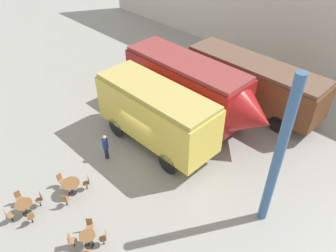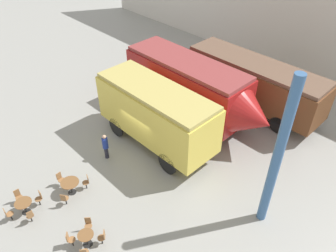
{
  "view_description": "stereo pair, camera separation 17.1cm",
  "coord_description": "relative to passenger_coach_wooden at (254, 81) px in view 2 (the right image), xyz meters",
  "views": [
    {
      "loc": [
        11.86,
        -9.86,
        13.5
      ],
      "look_at": [
        1.0,
        1.0,
        1.6
      ],
      "focal_mm": 35.0,
      "sensor_mm": 36.0,
      "label": 1
    },
    {
      "loc": [
        11.98,
        -9.74,
        13.5
      ],
      "look_at": [
        1.0,
        1.0,
        1.6
      ],
      "focal_mm": 35.0,
      "sensor_mm": 36.0,
      "label": 2
    }
  ],
  "objects": [
    {
      "name": "cafe_table_mid",
      "position": [
        1.32,
        -14.77,
        -1.56
      ],
      "size": [
        0.73,
        0.73,
        0.74
      ],
      "color": "black",
      "rests_on": "ground_plane"
    },
    {
      "name": "cafe_chair_10",
      "position": [
        -1.57,
        -12.84,
        -1.6
      ],
      "size": [
        0.38,
        0.39,
        0.87
      ],
      "rotation": [
        0.0,
        0.0,
        10.61
      ],
      "color": "black",
      "rests_on": "ground_plane"
    },
    {
      "name": "passenger_coach_vintage",
      "position": [
        -1.74,
        -7.61,
        0.26
      ],
      "size": [
        7.77,
        2.84,
        3.94
      ],
      "color": "#E0C64C",
      "rests_on": "ground_plane"
    },
    {
      "name": "cafe_chair_6",
      "position": [
        0.75,
        -14.29,
        -1.6
      ],
      "size": [
        0.41,
        0.4,
        0.87
      ],
      "rotation": [
        0.0,
        0.0,
        11.87
      ],
      "color": "black",
      "rests_on": "ground_plane"
    },
    {
      "name": "cafe_table_far",
      "position": [
        -1.89,
        -13.63,
        -1.48
      ],
      "size": [
        0.96,
        0.96,
        0.77
      ],
      "color": "black",
      "rests_on": "ground_plane"
    },
    {
      "name": "passenger_coach_wooden",
      "position": [
        0.0,
        0.0,
        0.0
      ],
      "size": [
        9.99,
        2.8,
        3.49
      ],
      "color": "brown",
      "rests_on": "ground_plane"
    },
    {
      "name": "visitor_person",
      "position": [
        -2.81,
        -10.68,
        -1.18
      ],
      "size": [
        0.34,
        0.34,
        1.7
      ],
      "color": "#262633",
      "rests_on": "ground_plane"
    },
    {
      "name": "cafe_chair_0",
      "position": [
        -1.59,
        -16.02,
        -1.6
      ],
      "size": [
        0.36,
        0.36,
        0.87
      ],
      "rotation": [
        0.0,
        0.0,
        9.35
      ],
      "color": "black",
      "rests_on": "ground_plane"
    },
    {
      "name": "cafe_chair_8",
      "position": [
        -2.74,
        -13.75,
        -1.6
      ],
      "size": [
        0.37,
        0.36,
        0.87
      ],
      "rotation": [
        0.0,
        0.0,
        6.42
      ],
      "color": "black",
      "rests_on": "ground_plane"
    },
    {
      "name": "backdrop_wall",
      "position": [
        -1.98,
        7.08,
        2.39
      ],
      "size": [
        44.0,
        0.15,
        9.0
      ],
      "color": "silver",
      "rests_on": "ground_plane"
    },
    {
      "name": "cafe_table_near",
      "position": [
        -2.38,
        -15.95,
        -1.55
      ],
      "size": [
        0.83,
        0.83,
        0.72
      ],
      "color": "black",
      "rests_on": "ground_plane"
    },
    {
      "name": "cafe_chair_5",
      "position": [
        1.79,
        -14.2,
        -1.6
      ],
      "size": [
        0.4,
        0.41,
        0.87
      ],
      "rotation": [
        0.0,
        0.0,
        10.29
      ],
      "color": "black",
      "rests_on": "ground_plane"
    },
    {
      "name": "ground_plane",
      "position": [
        -1.98,
        -8.37,
        -2.11
      ],
      "size": [
        80.0,
        80.0,
        0.0
      ],
      "primitive_type": "plane",
      "color": "gray"
    },
    {
      "name": "cafe_chair_9",
      "position": [
        -1.37,
        -14.3,
        -1.6
      ],
      "size": [
        0.4,
        0.4,
        0.87
      ],
      "rotation": [
        0.0,
        0.0,
        8.52
      ],
      "color": "black",
      "rests_on": "ground_plane"
    },
    {
      "name": "cafe_chair_1",
      "position": [
        -2.32,
        -15.17,
        -1.6
      ],
      "size": [
        0.36,
        0.36,
        0.87
      ],
      "rotation": [
        0.0,
        0.0,
        10.92
      ],
      "color": "black",
      "rests_on": "ground_plane"
    },
    {
      "name": "support_pillar",
      "position": [
        6.02,
        -7.78,
        1.89
      ],
      "size": [
        0.44,
        0.44,
        8.0
      ],
      "color": "#386093",
      "rests_on": "ground_plane"
    },
    {
      "name": "streamlined_locomotive",
      "position": [
        -1.86,
        -4.0,
        0.33
      ],
      "size": [
        10.79,
        2.89,
        4.08
      ],
      "color": "maroon",
      "rests_on": "ground_plane"
    },
    {
      "name": "cafe_chair_2",
      "position": [
        -3.17,
        -15.89,
        -1.6
      ],
      "size": [
        0.36,
        0.36,
        0.87
      ],
      "rotation": [
        0.0,
        0.0,
        12.49
      ],
      "color": "black",
      "rests_on": "ground_plane"
    },
    {
      "name": "cafe_chair_3",
      "position": [
        -2.44,
        -16.74,
        -1.6
      ],
      "size": [
        0.36,
        0.36,
        0.87
      ],
      "rotation": [
        0.0,
        0.0,
        14.06
      ],
      "color": "black",
      "rests_on": "ground_plane"
    },
    {
      "name": "cafe_chair_7",
      "position": [
        0.84,
        -15.33,
        -1.6
      ],
      "size": [
        0.4,
        0.41,
        0.87
      ],
      "rotation": [
        0.0,
        0.0,
        13.44
      ],
      "color": "black",
      "rests_on": "ground_plane"
    }
  ]
}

